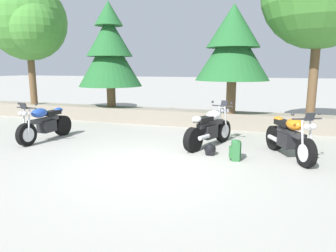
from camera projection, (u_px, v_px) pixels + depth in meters
The scene contains 10 objects.
ground_plane at pixel (152, 165), 6.66m from camera, with size 120.00×120.00×0.00m, color #A3A099.
stone_wall at pixel (201, 118), 11.08m from camera, with size 36.00×0.80×0.55m, color gray.
motorcycle_blue_near_left at pixel (45, 124), 8.87m from camera, with size 0.67×2.07×1.18m.
motorcycle_white_centre at pixel (210, 129), 8.20m from camera, with size 1.03×1.97×1.18m.
motorcycle_orange_far_right at pixel (290, 138), 7.15m from camera, with size 1.11×1.92×1.18m.
rider_backpack at pixel (235, 150), 7.02m from camera, with size 0.29×0.33×0.47m.
rider_helmet at pixel (210, 149), 7.44m from camera, with size 0.28×0.28×0.28m.
leafy_tree_far_left at pixel (29, 23), 12.30m from camera, with size 3.27×3.11×4.92m.
pine_tree_mid_left at pixel (110, 51), 11.87m from camera, with size 2.46×2.46×4.02m.
pine_tree_mid_right at pixel (233, 44), 10.06m from camera, with size 2.44×2.44×3.57m.
Camera 1 is at (2.34, -5.95, 2.09)m, focal length 32.84 mm.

